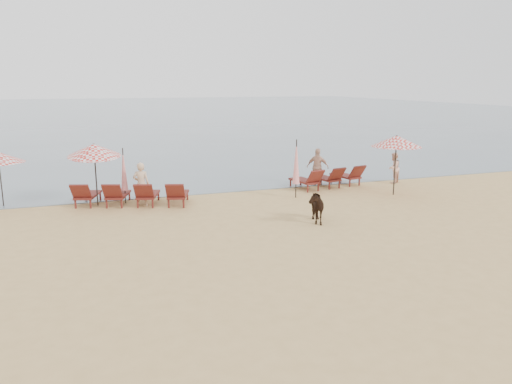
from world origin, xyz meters
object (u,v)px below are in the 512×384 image
umbrella_closed_left (124,170)px  beachgoer_right_b (318,167)px  umbrella_open_left_b (94,150)px  lounger_cluster_left (132,194)px  lounger_cluster_right (329,177)px  cow (314,205)px  beachgoer_left (141,184)px  beachgoer_right_a (394,168)px  umbrella_open_right (396,141)px  umbrella_closed_right (296,162)px

umbrella_closed_left → beachgoer_right_b: bearing=3.8°
umbrella_closed_left → umbrella_open_left_b: bearing=-175.9°
lounger_cluster_left → umbrella_closed_left: umbrella_closed_left is taller
lounger_cluster_right → cow: bearing=-133.1°
beachgoer_left → beachgoer_right_a: size_ratio=1.17×
lounger_cluster_left → cow: bearing=-20.2°
umbrella_open_left_b → cow: size_ratio=1.82×
umbrella_closed_left → lounger_cluster_right: bearing=0.3°
lounger_cluster_left → umbrella_open_right: (11.33, -1.86, 1.93)m
umbrella_open_left_b → umbrella_open_right: (12.66, -2.31, 0.12)m
umbrella_open_right → umbrella_closed_left: 11.83m
umbrella_closed_right → umbrella_closed_left: bearing=168.6°
lounger_cluster_right → umbrella_closed_left: size_ratio=1.52×
umbrella_closed_left → umbrella_closed_right: (7.16, -1.44, 0.15)m
lounger_cluster_left → cow: cow is taller
beachgoer_right_b → umbrella_closed_right: bearing=83.0°
lounger_cluster_left → beachgoer_right_a: beachgoer_right_a is taller
beachgoer_left → umbrella_closed_left: bearing=-31.3°
umbrella_closed_right → beachgoer_right_a: 6.13m
umbrella_open_right → cow: umbrella_open_right is taller
cow → beachgoer_right_a: beachgoer_right_a is taller
lounger_cluster_left → lounger_cluster_right: size_ratio=1.36×
lounger_cluster_right → beachgoer_right_b: 0.77m
lounger_cluster_right → beachgoer_right_b: beachgoer_right_b is taller
lounger_cluster_right → beachgoer_left: bearing=173.9°
lounger_cluster_left → umbrella_open_right: umbrella_open_right is taller
umbrella_closed_right → lounger_cluster_left: bearing=172.5°
lounger_cluster_right → umbrella_open_right: bearing=-61.3°
lounger_cluster_right → beachgoer_right_a: bearing=-13.1°
umbrella_open_left_b → beachgoer_right_b: 10.45m
umbrella_closed_left → beachgoer_right_a: (13.09, -0.10, -0.66)m
lounger_cluster_right → beachgoer_right_a: (3.54, -0.15, 0.27)m
umbrella_closed_left → beachgoer_right_a: umbrella_closed_left is taller
umbrella_closed_left → beachgoer_left: bearing=-47.7°
lounger_cluster_right → beachgoer_right_a: size_ratio=2.30×
beachgoer_right_b → umbrella_open_right: bearing=166.2°
umbrella_open_left_b → beachgoer_right_b: (10.34, 0.68, -1.39)m
lounger_cluster_left → beachgoer_right_a: size_ratio=3.14×
umbrella_open_right → beachgoer_right_a: 3.21m
lounger_cluster_left → beachgoer_left: 0.58m
umbrella_open_left_b → cow: bearing=-57.5°
umbrella_closed_left → cow: bearing=-40.3°
lounger_cluster_left → umbrella_open_left_b: size_ratio=1.82×
beachgoer_right_a → beachgoer_right_b: 3.94m
beachgoer_left → umbrella_open_right: bearing=-172.5°
umbrella_open_right → umbrella_open_left_b: bearing=149.7°
umbrella_open_right → beachgoer_left: (-10.94, 1.72, -1.52)m
umbrella_open_left_b → umbrella_closed_left: size_ratio=1.14×
umbrella_open_right → beachgoer_right_a: bearing=36.0°
beachgoer_right_a → lounger_cluster_left: bearing=-28.8°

